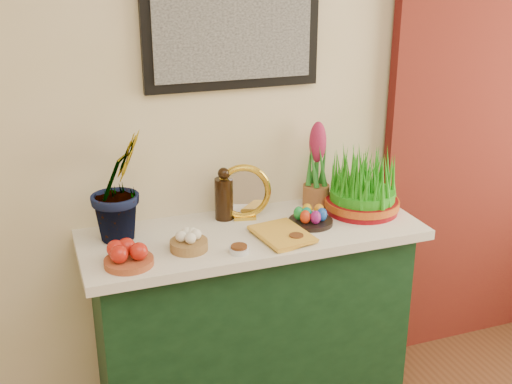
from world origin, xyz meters
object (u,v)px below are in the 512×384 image
mirror (243,193)px  wheatgrass_sabzeh (363,186)px  sideboard (252,326)px  hyacinth_green (117,169)px  book (261,239)px

mirror → wheatgrass_sabzeh: size_ratio=0.75×
sideboard → hyacinth_green: (-0.51, 0.10, 0.75)m
hyacinth_green → book: hyacinth_green is taller
wheatgrass_sabzeh → hyacinth_green: bearing=175.4°
sideboard → book: size_ratio=5.19×
hyacinth_green → book: 0.62m
sideboard → wheatgrass_sabzeh: wheatgrass_sabzeh is taller
hyacinth_green → wheatgrass_sabzeh: (1.03, -0.08, -0.17)m
book → wheatgrass_sabzeh: bearing=8.5°
hyacinth_green → book: (0.50, -0.24, -0.27)m
mirror → book: 0.28m
sideboard → wheatgrass_sabzeh: 0.78m
hyacinth_green → mirror: hyacinth_green is taller
sideboard → hyacinth_green: 0.92m
book → wheatgrass_sabzeh: 0.56m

